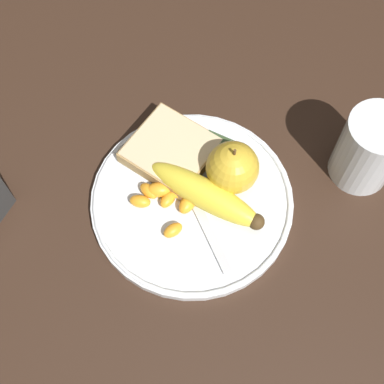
% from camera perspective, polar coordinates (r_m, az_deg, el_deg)
% --- Properties ---
extents(ground_plane, '(3.00, 3.00, 0.00)m').
position_cam_1_polar(ground_plane, '(0.70, 0.00, -1.15)').
color(ground_plane, '#332116').
extents(plate, '(0.26, 0.26, 0.01)m').
position_cam_1_polar(plate, '(0.69, 0.00, -0.87)').
color(plate, silver).
rests_on(plate, ground_plane).
extents(juice_glass, '(0.08, 0.08, 0.11)m').
position_cam_1_polar(juice_glass, '(0.72, 18.29, 4.22)').
color(juice_glass, silver).
rests_on(juice_glass, ground_plane).
extents(apple, '(0.07, 0.07, 0.08)m').
position_cam_1_polar(apple, '(0.67, 4.34, 2.61)').
color(apple, gold).
rests_on(apple, plate).
extents(banana, '(0.16, 0.05, 0.04)m').
position_cam_1_polar(banana, '(0.67, 1.57, -0.32)').
color(banana, yellow).
rests_on(banana, plate).
extents(bread_slice, '(0.12, 0.11, 0.02)m').
position_cam_1_polar(bread_slice, '(0.71, -2.25, 4.45)').
color(bread_slice, '#AB8751').
rests_on(bread_slice, plate).
extents(fork, '(0.14, 0.12, 0.00)m').
position_cam_1_polar(fork, '(0.68, 0.50, -1.57)').
color(fork, silver).
rests_on(fork, plate).
extents(jam_packet, '(0.04, 0.04, 0.02)m').
position_cam_1_polar(jam_packet, '(0.71, 2.61, 4.53)').
color(jam_packet, silver).
rests_on(jam_packet, plate).
extents(orange_segment_0, '(0.03, 0.03, 0.01)m').
position_cam_1_polar(orange_segment_0, '(0.69, -1.84, 0.20)').
color(orange_segment_0, orange).
rests_on(orange_segment_0, plate).
extents(orange_segment_1, '(0.03, 0.03, 0.01)m').
position_cam_1_polar(orange_segment_1, '(0.67, -2.22, -4.01)').
color(orange_segment_1, orange).
rests_on(orange_segment_1, plate).
extents(orange_segment_2, '(0.03, 0.02, 0.02)m').
position_cam_1_polar(orange_segment_2, '(0.69, -4.63, 0.12)').
color(orange_segment_2, orange).
rests_on(orange_segment_2, plate).
extents(orange_segment_3, '(0.02, 0.03, 0.02)m').
position_cam_1_polar(orange_segment_3, '(0.68, -0.79, -1.07)').
color(orange_segment_3, orange).
rests_on(orange_segment_3, plate).
extents(orange_segment_4, '(0.04, 0.03, 0.02)m').
position_cam_1_polar(orange_segment_4, '(0.69, -3.56, 0.24)').
color(orange_segment_4, orange).
rests_on(orange_segment_4, plate).
extents(orange_segment_5, '(0.02, 0.03, 0.01)m').
position_cam_1_polar(orange_segment_5, '(0.68, -2.58, -0.81)').
color(orange_segment_5, orange).
rests_on(orange_segment_5, plate).
extents(orange_segment_6, '(0.03, 0.02, 0.02)m').
position_cam_1_polar(orange_segment_6, '(0.68, -5.56, -0.99)').
color(orange_segment_6, orange).
rests_on(orange_segment_6, plate).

